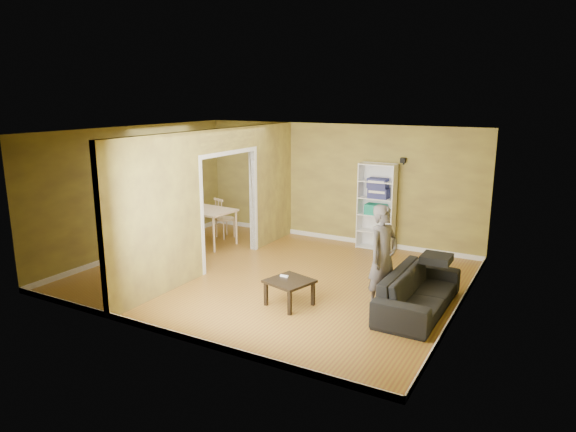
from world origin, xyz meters
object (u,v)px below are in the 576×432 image
object	(u,v)px
chair_near	(192,231)
dining_table	(205,213)
sofa	(419,285)
person	(383,248)
bookshelf	(377,206)
chair_far	(225,217)
coffee_table	(289,284)
chair_left	(177,221)

from	to	relation	value
chair_near	dining_table	bearing A→B (deg)	104.42
sofa	person	xyz separation A→B (m)	(-0.54, -0.14, 0.54)
person	bookshelf	bearing A→B (deg)	41.04
chair_near	chair_far	world-z (taller)	chair_far
dining_table	chair_near	world-z (taller)	chair_near
coffee_table	chair_left	distance (m)	4.54
bookshelf	chair_left	xyz separation A→B (m)	(-4.16, -1.55, -0.48)
coffee_table	chair_left	world-z (taller)	chair_left
person	coffee_table	world-z (taller)	person
person	coffee_table	size ratio (longest dim) A/B	3.03
person	coffee_table	distance (m)	1.54
dining_table	chair_far	xyz separation A→B (m)	(0.05, 0.66, -0.24)
person	chair_near	distance (m)	4.54
person	chair_left	xyz separation A→B (m)	(-5.30, 1.41, -0.50)
dining_table	sofa	bearing A→B (deg)	-14.24
bookshelf	dining_table	bearing A→B (deg)	-155.55
bookshelf	chair_near	xyz separation A→B (m)	(-3.29, -2.08, -0.48)
sofa	bookshelf	xyz separation A→B (m)	(-1.67, 2.82, 0.52)
sofa	chair_far	xyz separation A→B (m)	(-5.00, 1.95, 0.07)
sofa	chair_far	world-z (taller)	chair_far
person	bookshelf	distance (m)	3.16
coffee_table	chair_left	bearing A→B (deg)	152.84
sofa	coffee_table	world-z (taller)	sofa
person	chair_left	distance (m)	5.50
sofa	chair_left	size ratio (longest dim) A/B	2.39
person	bookshelf	world-z (taller)	person
person	chair_far	distance (m)	4.95
sofa	chair_far	size ratio (longest dim) A/B	2.24
bookshelf	chair_near	distance (m)	3.92
sofa	chair_far	bearing A→B (deg)	69.50
sofa	dining_table	size ratio (longest dim) A/B	1.66
bookshelf	dining_table	distance (m)	3.72
coffee_table	dining_table	size ratio (longest dim) A/B	0.50
person	bookshelf	xyz separation A→B (m)	(-1.13, 2.95, -0.03)
chair_left	bookshelf	bearing A→B (deg)	102.10
bookshelf	person	bearing A→B (deg)	-69.03
person	chair_far	size ratio (longest dim) A/B	2.02
person	chair_left	world-z (taller)	person
bookshelf	chair_left	world-z (taller)	bookshelf
dining_table	chair_left	world-z (taller)	chair_left
person	chair_near	size ratio (longest dim) A/B	2.15
coffee_table	chair_near	world-z (taller)	chair_near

